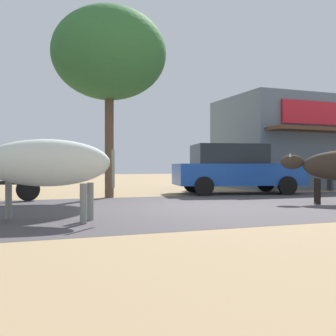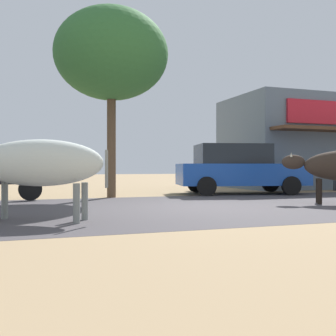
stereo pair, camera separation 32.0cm
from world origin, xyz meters
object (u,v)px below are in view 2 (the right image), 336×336
at_px(roadside_tree, 111,55).
at_px(cow_near_brown, 35,164).
at_px(parked_motorcycle, 7,183).
at_px(parked_hatchback_car, 238,168).

bearing_deg(roadside_tree, cow_near_brown, -114.86).
bearing_deg(parked_motorcycle, parked_hatchback_car, 4.56).
distance_m(roadside_tree, cow_near_brown, 6.16).
height_order(roadside_tree, cow_near_brown, roadside_tree).
distance_m(parked_motorcycle, cow_near_brown, 4.44).
distance_m(parked_hatchback_car, parked_motorcycle, 7.17).
bearing_deg(parked_motorcycle, roadside_tree, 7.82).
height_order(parked_hatchback_car, cow_near_brown, parked_hatchback_car).
xyz_separation_m(roadside_tree, parked_hatchback_car, (4.30, 0.18, -3.35)).
bearing_deg(parked_hatchback_car, cow_near_brown, -142.81).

